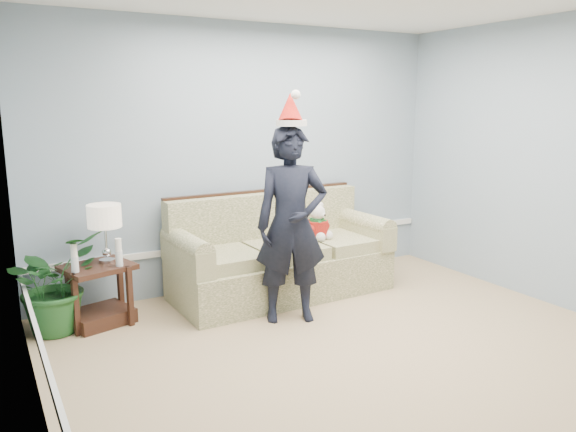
# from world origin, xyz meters

# --- Properties ---
(room_shell) EXTENTS (4.54, 5.04, 2.74)m
(room_shell) POSITION_xyz_m (0.00, 0.00, 1.35)
(room_shell) COLOR tan
(room_shell) RESTS_ON ground
(wainscot_trim) EXTENTS (4.49, 4.99, 0.06)m
(wainscot_trim) POSITION_xyz_m (-1.18, 1.18, 0.45)
(wainscot_trim) COLOR white
(wainscot_trim) RESTS_ON room_shell
(sofa) EXTENTS (2.19, 0.99, 1.01)m
(sofa) POSITION_xyz_m (0.12, 2.05, 0.36)
(sofa) COLOR #4A5829
(sofa) RESTS_ON room_shell
(side_table) EXTENTS (0.65, 0.59, 0.53)m
(side_table) POSITION_xyz_m (-1.64, 2.08, 0.21)
(side_table) COLOR #3B1F15
(side_table) RESTS_ON room_shell
(table_lamp) EXTENTS (0.29, 0.29, 0.51)m
(table_lamp) POSITION_xyz_m (-1.55, 2.13, 0.92)
(table_lamp) COLOR silver
(table_lamp) RESTS_ON side_table
(candle_pair) EXTENTS (0.42, 0.06, 0.24)m
(candle_pair) POSITION_xyz_m (-1.66, 1.95, 0.64)
(candle_pair) COLOR silver
(candle_pair) RESTS_ON side_table
(houseplant) EXTENTS (1.00, 0.98, 0.84)m
(houseplant) POSITION_xyz_m (-2.00, 2.09, 0.42)
(houseplant) COLOR #1F5623
(houseplant) RESTS_ON room_shell
(man) EXTENTS (0.73, 0.60, 1.72)m
(man) POSITION_xyz_m (-0.13, 1.36, 0.86)
(man) COLOR black
(man) RESTS_ON room_shell
(santa_hat) EXTENTS (0.35, 0.37, 0.31)m
(santa_hat) POSITION_xyz_m (-0.13, 1.37, 1.84)
(santa_hat) COLOR silver
(santa_hat) RESTS_ON man
(teddy_bear) EXTENTS (0.30, 0.30, 0.38)m
(teddy_bear) POSITION_xyz_m (0.51, 1.94, 0.67)
(teddy_bear) COLOR silver
(teddy_bear) RESTS_ON sofa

